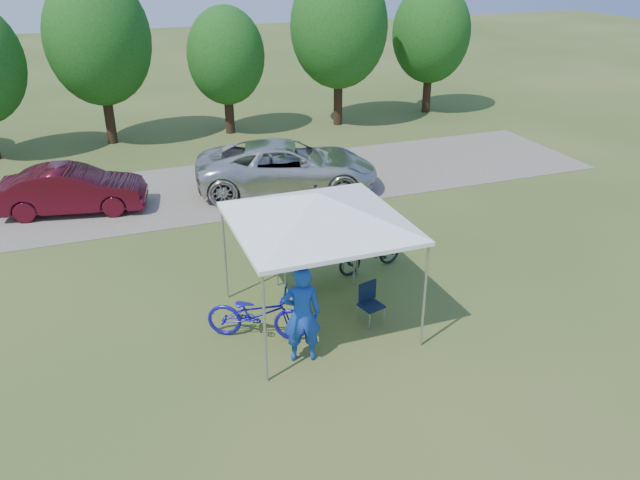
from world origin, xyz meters
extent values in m
plane|color=#2D5119|center=(0.00, 0.00, 0.00)|extent=(100.00, 100.00, 0.00)
cube|color=gray|center=(0.00, 8.00, 0.01)|extent=(24.00, 5.00, 0.02)
cylinder|color=#A5A5AA|center=(-1.50, -1.50, 1.05)|extent=(0.05, 0.05, 2.10)
cylinder|color=#A5A5AA|center=(1.50, -1.50, 1.05)|extent=(0.05, 0.05, 2.10)
cylinder|color=#A5A5AA|center=(-1.50, 1.50, 1.05)|extent=(0.05, 0.05, 2.10)
cylinder|color=#A5A5AA|center=(1.50, 1.50, 1.05)|extent=(0.05, 0.05, 2.10)
cube|color=white|center=(0.00, 0.00, 2.14)|extent=(3.15, 3.15, 0.08)
pyramid|color=white|center=(0.00, 0.00, 2.73)|extent=(4.53, 4.53, 0.55)
cylinder|color=#382314|center=(-3.00, 14.30, 1.01)|extent=(0.36, 0.36, 2.03)
ellipsoid|color=#144711|center=(-3.00, 14.30, 3.77)|extent=(3.71, 3.71, 4.64)
cylinder|color=#382314|center=(1.50, 14.10, 0.80)|extent=(0.36, 0.36, 1.61)
ellipsoid|color=#144711|center=(1.50, 14.10, 2.99)|extent=(2.94, 2.94, 3.68)
cylinder|color=#382314|center=(6.00, 13.80, 1.05)|extent=(0.36, 0.36, 2.10)
ellipsoid|color=#144711|center=(6.00, 13.80, 3.90)|extent=(3.84, 3.84, 4.80)
cylinder|color=#382314|center=(10.50, 14.40, 0.91)|extent=(0.36, 0.36, 1.82)
ellipsoid|color=#144711|center=(10.50, 14.40, 3.38)|extent=(3.33, 3.33, 4.16)
cube|color=white|center=(0.43, 1.33, 0.66)|extent=(1.66, 0.69, 0.04)
cylinder|color=#A5A5AA|center=(-0.35, 1.03, 0.32)|extent=(0.04, 0.04, 0.65)
cylinder|color=#A5A5AA|center=(1.22, 1.03, 0.32)|extent=(0.04, 0.04, 0.65)
cylinder|color=#A5A5AA|center=(-0.35, 1.62, 0.32)|extent=(0.04, 0.04, 0.65)
cylinder|color=#A5A5AA|center=(1.22, 1.62, 0.32)|extent=(0.04, 0.04, 0.65)
cube|color=black|center=(0.95, -0.46, 0.39)|extent=(0.51, 0.51, 0.04)
cube|color=black|center=(0.95, -0.25, 0.61)|extent=(0.41, 0.14, 0.42)
cylinder|color=#A5A5AA|center=(0.76, -0.64, 0.19)|extent=(0.02, 0.02, 0.37)
cylinder|color=#A5A5AA|center=(1.13, -0.64, 0.19)|extent=(0.02, 0.02, 0.37)
cylinder|color=#A5A5AA|center=(0.76, -0.27, 0.19)|extent=(0.02, 0.02, 0.37)
cylinder|color=#A5A5AA|center=(1.13, -0.27, 0.19)|extent=(0.02, 0.02, 0.37)
cube|color=white|center=(0.06, 1.33, 0.82)|extent=(0.42, 0.28, 0.28)
cube|color=white|center=(0.06, 1.33, 0.98)|extent=(0.44, 0.30, 0.04)
cylinder|color=#D9EE38|center=(0.98, 1.28, 0.71)|extent=(0.08, 0.08, 0.06)
imported|color=#1541B1|center=(-0.71, -1.10, 0.94)|extent=(0.77, 0.60, 1.89)
imported|color=#1913A6|center=(-1.28, -0.15, 0.51)|extent=(2.05, 1.50, 1.02)
imported|color=black|center=(1.87, 1.60, 0.45)|extent=(1.78, 0.92, 0.89)
imported|color=silver|center=(1.65, 7.12, 0.77)|extent=(5.87, 3.77, 1.50)
imported|color=#4B0C18|center=(-4.44, 7.63, 0.67)|extent=(4.11, 2.07, 1.29)
camera|label=1|loc=(-3.69, -9.95, 6.84)|focal=35.00mm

